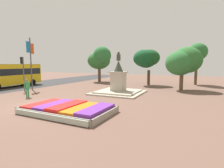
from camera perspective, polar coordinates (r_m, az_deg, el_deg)
The scene contains 11 objects.
ground_plane at distance 14.83m, azimuth -22.20°, elevation -6.36°, with size 82.61×82.61×0.00m, color brown.
flower_planter at distance 11.86m, azimuth -14.15°, elevation -8.00°, with size 5.89×3.56×0.57m.
statue_monument at distance 19.05m, azimuth 2.10°, elevation -0.37°, with size 5.14×5.14×4.50m.
traffic_light_mid_block at distance 22.77m, azimuth -27.10°, elevation 4.70°, with size 0.41×0.29×3.99m.
banner_pole at distance 23.58m, azimuth -24.97°, elevation 6.77°, with size 0.17×1.31×6.32m.
city_bus at distance 27.81m, azimuth -30.58°, elevation 2.84°, with size 2.63×9.13×3.16m.
pedestrian_near_planter at distance 18.46m, azimuth -25.95°, elevation -0.88°, with size 0.28×0.56×1.74m.
park_tree_far_left at distance 29.75m, azimuth 25.46°, elevation 8.87°, with size 3.51×3.94×6.26m.
park_tree_behind_statue at distance 26.97m, azimuth 11.15°, elevation 8.11°, with size 3.77×3.81×5.35m.
park_tree_far_right at distance 31.08m, azimuth -3.94°, elevation 8.18°, with size 4.59×4.20×6.16m.
park_tree_street_side at distance 22.98m, azimuth 22.11°, elevation 6.73°, with size 4.23×4.13×5.26m.
Camera 1 is at (10.74, -9.71, 3.20)m, focal length 28.00 mm.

